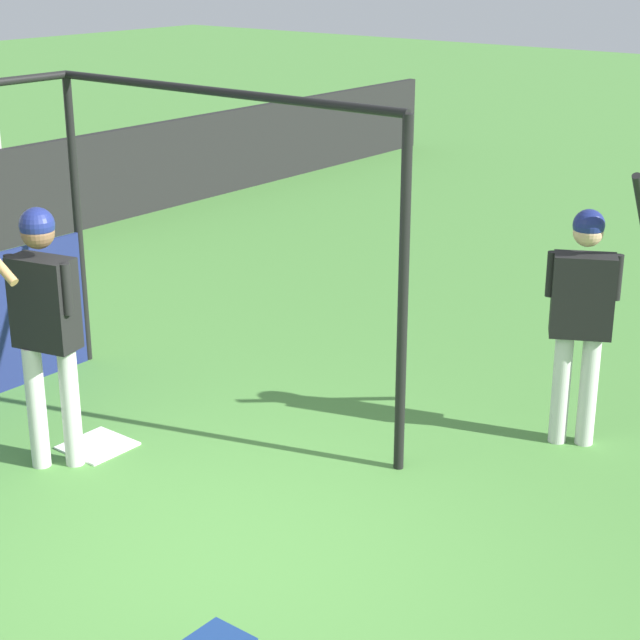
# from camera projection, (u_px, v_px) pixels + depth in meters

# --- Properties ---
(ground_plane) EXTENTS (60.00, 60.00, 0.00)m
(ground_plane) POSITION_uv_depth(u_px,v_px,m) (208.00, 562.00, 6.29)
(ground_plane) COLOR #477F38
(home_plate) EXTENTS (0.44, 0.44, 0.02)m
(home_plate) POSITION_uv_depth(u_px,v_px,m) (98.00, 446.00, 7.71)
(home_plate) COLOR white
(home_plate) RESTS_ON ground
(player_batter) EXTENTS (0.58, 0.84, 1.99)m
(player_batter) POSITION_uv_depth(u_px,v_px,m) (43.00, 313.00, 7.08)
(player_batter) COLOR silver
(player_batter) RESTS_ON ground
(player_waiting) EXTENTS (0.64, 0.63, 2.05)m
(player_waiting) POSITION_uv_depth(u_px,v_px,m) (583.00, 306.00, 7.44)
(player_waiting) COLOR silver
(player_waiting) RESTS_ON ground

